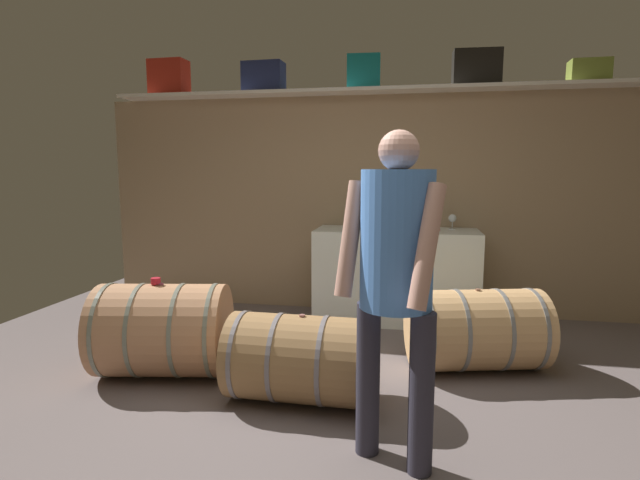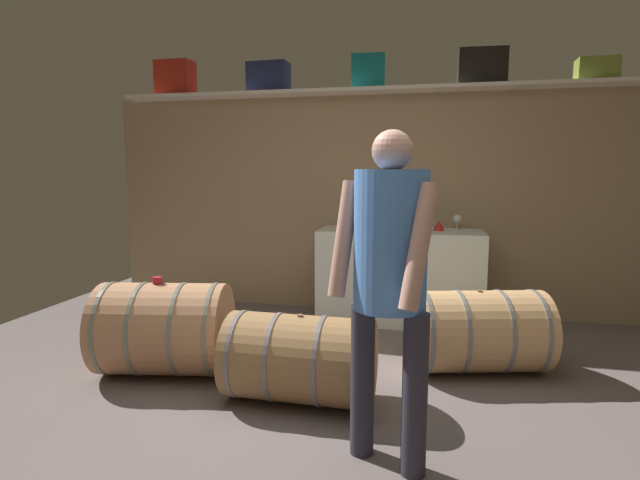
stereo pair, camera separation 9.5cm
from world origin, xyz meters
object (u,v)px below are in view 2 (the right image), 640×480
Objects in this scene: wine_barrel_flank at (478,331)px; tasting_cup at (157,280)px; toolcase_black at (482,67)px; wine_barrel_near at (164,328)px; work_cabinet at (400,276)px; winemaker_pouring at (389,266)px; wine_bottle_green at (398,216)px; red_funnel at (439,226)px; toolcase_teal at (368,72)px; toolcase_red at (175,79)px; wine_glass at (457,219)px; toolcase_olive at (597,70)px; wine_barrel_far at (300,358)px; toolcase_navy at (269,78)px.

tasting_cup is (-2.23, -0.51, 0.38)m from wine_barrel_flank.
wine_barrel_near is (-2.26, -1.82, -2.05)m from toolcase_black.
wine_barrel_near is (-1.57, -1.61, -0.11)m from work_cabinet.
winemaker_pouring is (-0.55, -1.30, 0.70)m from wine_barrel_flank.
winemaker_pouring is (-0.62, -2.61, -1.38)m from toolcase_black.
wine_bottle_green reaches higher than red_funnel.
wine_bottle_green is at bearing -164.36° from red_funnel.
toolcase_teal is 0.20× the size of winemaker_pouring.
work_cabinet is (-0.69, -0.21, -1.94)m from toolcase_black.
toolcase_red is 0.23× the size of winemaker_pouring.
red_funnel is 0.07× the size of winemaker_pouring.
toolcase_teal is 2.95× the size of red_funnel.
red_funnel is at bearing -146.17° from wine_glass.
wine_bottle_green is 2.87× the size of red_funnel.
wine_bottle_green is at bearing -110.11° from work_cabinet.
wine_barrel_flank is (-1.04, -1.31, -2.02)m from toolcase_olive.
tasting_cup is (-1.61, -1.61, 0.24)m from work_cabinet.
tasting_cup reaches higher than wine_barrel_far.
wine_bottle_green is (2.35, -0.27, -1.37)m from toolcase_red.
toolcase_black reaches higher than toolcase_teal.
toolcase_navy reaches higher than wine_glass.
toolcase_black reaches higher than tasting_cup.
winemaker_pouring reaches higher than red_funnel.
winemaker_pouring is (0.42, -2.61, -1.38)m from toolcase_teal.
toolcase_red is 3.08m from work_cabinet.
wine_bottle_green reaches higher than wine_glass.
tasting_cup is (-3.27, -1.82, -1.64)m from toolcase_olive.
toolcase_black is 3.02m from winemaker_pouring.
toolcase_olive reaches higher than red_funnel.
wine_barrel_near is (-1.92, -1.65, -0.60)m from red_funnel.
work_cabinet is 1.46× the size of wine_barrel_flank.
tasting_cup is (-0.25, -1.82, -1.69)m from toolcase_navy.
winemaker_pouring reaches higher than wine_barrel_far.
toolcase_teal reaches higher than wine_barrel_far.
toolcase_black is at bearing 26.15° from red_funnel.
toolcase_black reaches higher than wine_glass.
toolcase_black is at bearing 29.03° from wine_barrel_near.
toolcase_red is 2.74m from wine_bottle_green.
toolcase_black reaches higher than winemaker_pouring.
toolcase_red reaches higher than work_cabinet.
wine_barrel_flank is at bearing 33.90° from wine_barrel_far.
wine_barrel_far is at bearing -161.13° from wine_barrel_flank.
wine_bottle_green is at bearing 35.25° from wine_barrel_near.
wine_barrel_flank is at bearing -76.80° from red_funnel.
wine_bottle_green is at bearing 107.86° from wine_barrel_flank.
toolcase_olive is 4.21m from wine_barrel_near.
red_funnel is at bearing -70.60° from winemaker_pouring.
toolcase_black reaches higher than wine_bottle_green.
toolcase_olive is 0.35× the size of wine_barrel_far.
wine_glass reaches higher than tasting_cup.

